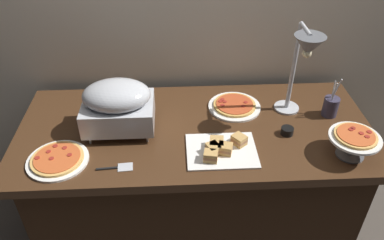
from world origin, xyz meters
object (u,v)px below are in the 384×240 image
at_px(heat_lamp, 305,54).
at_px(sauce_cup_near, 287,131).
at_px(sandwich_platter, 221,149).
at_px(pizza_plate_front, 58,159).
at_px(serving_spatula, 117,168).
at_px(chafing_dish, 118,104).
at_px(pizza_plate_raised_stand, 355,139).
at_px(utensil_holder, 331,106).
at_px(pizza_plate_center, 234,106).

relative_size(heat_lamp, sauce_cup_near, 7.96).
height_order(sandwich_platter, sauce_cup_near, sandwich_platter).
relative_size(pizza_plate_front, sauce_cup_near, 4.48).
bearing_deg(sandwich_platter, serving_spatula, -170.02).
distance_m(chafing_dish, heat_lamp, 0.96).
xyz_separation_m(pizza_plate_front, pizza_plate_raised_stand, (1.42, -0.03, 0.09)).
bearing_deg(heat_lamp, pizza_plate_raised_stand, -54.04).
bearing_deg(utensil_holder, pizza_plate_front, -167.78).
xyz_separation_m(chafing_dish, heat_lamp, (0.93, 0.02, 0.25)).
bearing_deg(pizza_plate_front, sauce_cup_near, 7.48).
bearing_deg(sauce_cup_near, sandwich_platter, -160.85).
xyz_separation_m(heat_lamp, pizza_plate_center, (-0.30, 0.15, -0.40)).
bearing_deg(chafing_dish, serving_spatula, -88.56).
height_order(heat_lamp, pizza_plate_raised_stand, heat_lamp).
xyz_separation_m(pizza_plate_raised_stand, sauce_cup_near, (-0.27, 0.18, -0.08)).
bearing_deg(serving_spatula, pizza_plate_raised_stand, 1.77).
xyz_separation_m(sandwich_platter, serving_spatula, (-0.50, -0.09, -0.02)).
relative_size(pizza_plate_front, serving_spatula, 1.71).
bearing_deg(serving_spatula, utensil_holder, 18.05).
relative_size(pizza_plate_center, sandwich_platter, 0.87).
relative_size(pizza_plate_center, utensil_holder, 1.30).
relative_size(pizza_plate_front, pizza_plate_raised_stand, 1.20).
distance_m(pizza_plate_front, sauce_cup_near, 1.16).
bearing_deg(pizza_plate_center, sandwich_platter, -107.52).
bearing_deg(utensil_holder, sandwich_platter, -156.06).
height_order(chafing_dish, pizza_plate_raised_stand, chafing_dish).
bearing_deg(utensil_holder, pizza_plate_center, 169.25).
distance_m(heat_lamp, sandwich_platter, 0.62).
xyz_separation_m(chafing_dish, pizza_plate_raised_stand, (1.14, -0.27, -0.06)).
bearing_deg(heat_lamp, pizza_plate_center, 153.91).
xyz_separation_m(chafing_dish, sandwich_platter, (0.51, -0.21, -0.14)).
height_order(pizza_plate_front, utensil_holder, utensil_holder).
relative_size(heat_lamp, serving_spatula, 3.05).
relative_size(chafing_dish, utensil_holder, 1.56).
bearing_deg(pizza_plate_center, heat_lamp, -26.09).
height_order(pizza_plate_front, pizza_plate_raised_stand, pizza_plate_raised_stand).
distance_m(pizza_plate_front, utensil_holder, 1.46).
bearing_deg(serving_spatula, pizza_plate_front, 167.64).
bearing_deg(sandwich_platter, sauce_cup_near, 19.15).
xyz_separation_m(pizza_plate_center, sauce_cup_near, (0.24, -0.26, 0.01)).
xyz_separation_m(sandwich_platter, utensil_holder, (0.64, 0.28, 0.04)).
distance_m(heat_lamp, sauce_cup_near, 0.41).
bearing_deg(pizza_plate_center, pizza_plate_raised_stand, -40.64).
xyz_separation_m(pizza_plate_raised_stand, utensil_holder, (0.01, 0.34, -0.04)).
distance_m(pizza_plate_front, serving_spatula, 0.29).
height_order(heat_lamp, pizza_plate_center, heat_lamp).
bearing_deg(pizza_plate_center, utensil_holder, -10.75).
bearing_deg(heat_lamp, sandwich_platter, -150.45).
relative_size(pizza_plate_front, utensil_holder, 1.28).
bearing_deg(pizza_plate_front, serving_spatula, -12.36).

